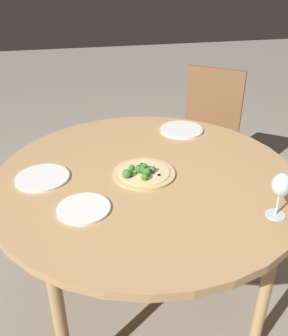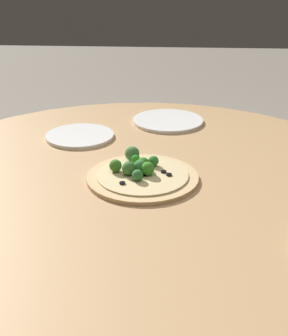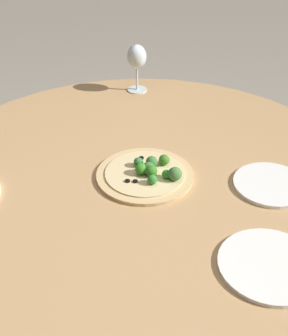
{
  "view_description": "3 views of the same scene",
  "coord_description": "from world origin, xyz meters",
  "px_view_note": "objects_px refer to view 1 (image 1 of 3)",
  "views": [
    {
      "loc": [
        0.29,
        1.36,
        1.56
      ],
      "look_at": [
        0.01,
        -0.0,
        0.76
      ],
      "focal_mm": 40.0,
      "sensor_mm": 36.0,
      "label": 1
    },
    {
      "loc": [
        -1.0,
        -0.07,
        1.22
      ],
      "look_at": [
        0.01,
        -0.0,
        0.76
      ],
      "focal_mm": 50.0,
      "sensor_mm": 36.0,
      "label": 2
    },
    {
      "loc": [
        0.74,
        -0.75,
        1.48
      ],
      "look_at": [
        0.01,
        -0.0,
        0.76
      ],
      "focal_mm": 50.0,
      "sensor_mm": 36.0,
      "label": 3
    }
  ],
  "objects_px": {
    "plate_near": "(42,178)",
    "pizza": "(143,172)",
    "wine_glass": "(281,186)",
    "chair": "(207,135)",
    "plate_far": "(84,208)",
    "plate_side": "(182,130)"
  },
  "relations": [
    {
      "from": "chair",
      "to": "pizza",
      "type": "distance_m",
      "value": 1.06
    },
    {
      "from": "pizza",
      "to": "plate_far",
      "type": "bearing_deg",
      "value": 37.39
    },
    {
      "from": "wine_glass",
      "to": "plate_side",
      "type": "bearing_deg",
      "value": -81.27
    },
    {
      "from": "plate_far",
      "to": "plate_side",
      "type": "xyz_separation_m",
      "value": [
        -0.56,
        -0.61,
        0.0
      ]
    },
    {
      "from": "chair",
      "to": "wine_glass",
      "type": "height_order",
      "value": "chair"
    },
    {
      "from": "pizza",
      "to": "chair",
      "type": "bearing_deg",
      "value": -126.5
    },
    {
      "from": "chair",
      "to": "pizza",
      "type": "relative_size",
      "value": 3.41
    },
    {
      "from": "plate_near",
      "to": "pizza",
      "type": "bearing_deg",
      "value": 172.81
    },
    {
      "from": "chair",
      "to": "wine_glass",
      "type": "relative_size",
      "value": 5.22
    },
    {
      "from": "chair",
      "to": "pizza",
      "type": "xyz_separation_m",
      "value": [
        0.61,
        0.83,
        0.26
      ]
    },
    {
      "from": "plate_near",
      "to": "wine_glass",
      "type": "bearing_deg",
      "value": 152.8
    },
    {
      "from": "plate_far",
      "to": "chair",
      "type": "bearing_deg",
      "value": -130.44
    },
    {
      "from": "wine_glass",
      "to": "plate_far",
      "type": "xyz_separation_m",
      "value": [
        0.68,
        -0.17,
        -0.12
      ]
    },
    {
      "from": "chair",
      "to": "plate_side",
      "type": "height_order",
      "value": "chair"
    },
    {
      "from": "wine_glass",
      "to": "plate_near",
      "type": "distance_m",
      "value": 0.95
    },
    {
      "from": "plate_far",
      "to": "plate_side",
      "type": "height_order",
      "value": "same"
    },
    {
      "from": "pizza",
      "to": "wine_glass",
      "type": "bearing_deg",
      "value": 137.73
    },
    {
      "from": "plate_near",
      "to": "chair",
      "type": "bearing_deg",
      "value": -143.26
    },
    {
      "from": "plate_near",
      "to": "plate_far",
      "type": "height_order",
      "value": "same"
    },
    {
      "from": "plate_near",
      "to": "plate_far",
      "type": "xyz_separation_m",
      "value": [
        -0.16,
        0.26,
        0.0
      ]
    },
    {
      "from": "wine_glass",
      "to": "chair",
      "type": "bearing_deg",
      "value": -99.2
    },
    {
      "from": "wine_glass",
      "to": "pizza",
      "type": "bearing_deg",
      "value": -42.27
    }
  ]
}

